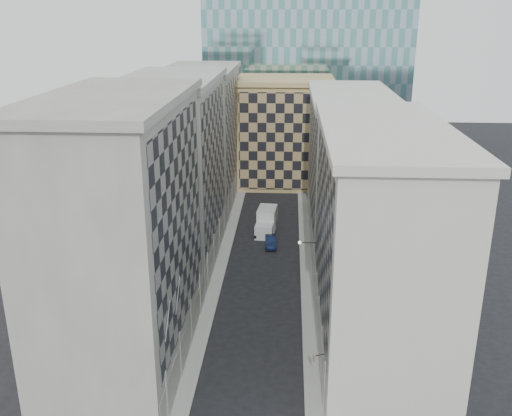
% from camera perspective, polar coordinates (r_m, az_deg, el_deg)
% --- Properties ---
extents(sidewalk_west, '(1.50, 100.00, 0.15)m').
position_cam_1_polar(sidewalk_west, '(69.92, -3.61, -6.04)').
color(sidewalk_west, gray).
rests_on(sidewalk_west, ground).
extents(sidewalk_east, '(1.50, 100.00, 0.15)m').
position_cam_1_polar(sidewalk_east, '(69.49, 5.07, -6.25)').
color(sidewalk_east, gray).
rests_on(sidewalk_east, ground).
extents(bldg_left_a, '(10.80, 22.80, 23.70)m').
position_cam_1_polar(bldg_left_a, '(49.27, -13.07, -2.75)').
color(bldg_left_a, gray).
rests_on(bldg_left_a, ground).
extents(bldg_left_b, '(10.80, 22.80, 22.70)m').
position_cam_1_polar(bldg_left_b, '(69.69, -8.12, 3.59)').
color(bldg_left_b, '#9B9990').
rests_on(bldg_left_b, ground).
extents(bldg_left_c, '(10.80, 22.80, 21.70)m').
position_cam_1_polar(bldg_left_c, '(90.85, -5.42, 7.01)').
color(bldg_left_c, gray).
rests_on(bldg_left_c, ground).
extents(bldg_right_a, '(10.80, 26.80, 20.70)m').
position_cam_1_polar(bldg_right_a, '(52.20, 11.99, -3.18)').
color(bldg_right_a, beige).
rests_on(bldg_right_a, ground).
extents(bldg_right_b, '(10.80, 28.80, 19.70)m').
position_cam_1_polar(bldg_right_b, '(77.80, 9.23, 4.04)').
color(bldg_right_b, beige).
rests_on(bldg_right_b, ground).
extents(tan_block, '(16.80, 14.80, 18.80)m').
position_cam_1_polar(tan_block, '(102.72, 2.88, 7.69)').
color(tan_block, tan).
rests_on(tan_block, ground).
extents(church_tower, '(7.20, 7.20, 51.50)m').
position_cam_1_polar(church_tower, '(114.85, 2.07, 17.71)').
color(church_tower, '#2A2521').
rests_on(church_tower, ground).
extents(flagpoles_left, '(0.10, 6.33, 2.33)m').
position_cam_1_polar(flagpoles_left, '(45.33, -8.31, -9.79)').
color(flagpoles_left, gray).
rests_on(flagpoles_left, ground).
extents(bracket_lamp, '(1.98, 0.36, 0.36)m').
position_cam_1_polar(bracket_lamp, '(61.50, 4.56, -3.47)').
color(bracket_lamp, black).
rests_on(bracket_lamp, ground).
extents(box_truck, '(3.05, 6.35, 3.37)m').
position_cam_1_polar(box_truck, '(80.57, 1.05, -1.44)').
color(box_truck, silver).
rests_on(box_truck, ground).
extents(dark_car, '(1.73, 4.31, 1.39)m').
position_cam_1_polar(dark_car, '(76.00, 1.48, -3.37)').
color(dark_car, '#0F1939').
rests_on(dark_car, ground).
extents(shop_sign, '(0.91, 0.62, 0.71)m').
position_cam_1_polar(shop_sign, '(46.68, 5.91, -14.72)').
color(shop_sign, black).
rests_on(shop_sign, ground).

